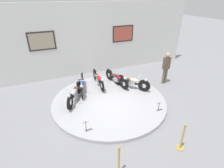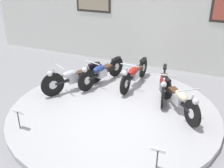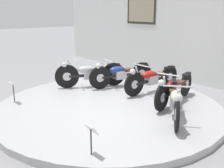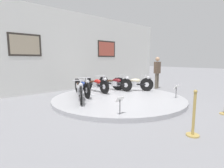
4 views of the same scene
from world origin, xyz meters
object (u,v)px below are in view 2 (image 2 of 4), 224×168
object	(u,v)px
motorcycle_red	(134,73)
motorcycle_blue	(101,72)
info_placard_front_centre	(158,154)
motorcycle_cream	(179,98)
info_placard_front_left	(18,114)
motorcycle_maroon	(164,83)
motorcycle_silver	(73,77)

from	to	relation	value
motorcycle_red	motorcycle_blue	bearing A→B (deg)	-163.74
motorcycle_blue	info_placard_front_centre	size ratio (longest dim) A/B	3.80
motorcycle_cream	info_placard_front_left	xyz separation A→B (m)	(-3.06, -2.17, -0.02)
motorcycle_red	info_placard_front_centre	bearing A→B (deg)	-63.66
motorcycle_red	info_placard_front_left	world-z (taller)	motorcycle_red
motorcycle_maroon	info_placard_front_centre	bearing A→B (deg)	-78.00
motorcycle_cream	info_placard_front_centre	bearing A→B (deg)	-88.33
motorcycle_blue	info_placard_front_centre	xyz separation A→B (m)	(2.51, -2.88, -0.02)
motorcycle_blue	info_placard_front_left	bearing A→B (deg)	-101.96
motorcycle_red	motorcycle_maroon	distance (m)	0.99
motorcycle_cream	info_placard_front_left	size ratio (longest dim) A/B	3.07
motorcycle_silver	motorcycle_cream	xyz separation A→B (m)	(2.99, 0.00, -0.02)
motorcycle_maroon	motorcycle_red	bearing A→B (deg)	163.66
motorcycle_red	motorcycle_cream	distance (m)	1.79
motorcycle_silver	motorcycle_cream	distance (m)	2.99
motorcycle_silver	motorcycle_cream	size ratio (longest dim) A/B	1.14
motorcycle_maroon	motorcycle_cream	world-z (taller)	motorcycle_cream
info_placard_front_left	motorcycle_cream	bearing A→B (deg)	35.38
motorcycle_cream	motorcycle_blue	bearing A→B (deg)	163.86
motorcycle_silver	motorcycle_blue	bearing A→B (deg)	52.76
motorcycle_cream	info_placard_front_centre	distance (m)	2.17
motorcycle_maroon	info_placard_front_left	distance (m)	3.82
motorcycle_maroon	info_placard_front_centre	distance (m)	2.94
motorcycle_silver	info_placard_front_left	distance (m)	2.17
motorcycle_maroon	info_placard_front_left	size ratio (longest dim) A/B	3.78
motorcycle_silver	motorcycle_maroon	bearing A→B (deg)	16.19
motorcycle_blue	info_placard_front_centre	distance (m)	3.82
motorcycle_blue	info_placard_front_left	xyz separation A→B (m)	(-0.61, -2.88, -0.02)
motorcycle_cream	motorcycle_silver	bearing A→B (deg)	-179.97
motorcycle_silver	motorcycle_maroon	size ratio (longest dim) A/B	0.93
info_placard_front_centre	info_placard_front_left	bearing A→B (deg)	180.00
info_placard_front_centre	motorcycle_cream	bearing A→B (deg)	91.67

